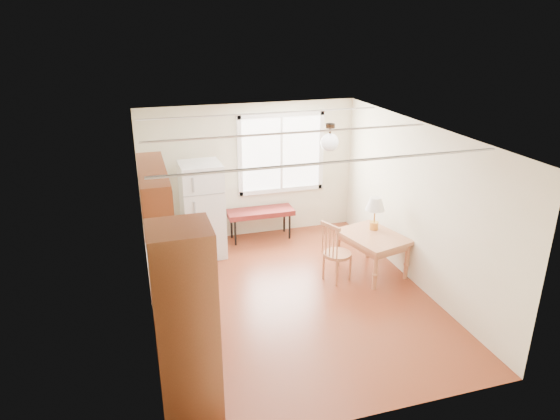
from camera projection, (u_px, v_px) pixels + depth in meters
name	position (u px, v px, depth m)	size (l,w,h in m)	color
room_shell	(291.00, 220.00, 6.99)	(4.60, 5.60, 2.62)	#582112
kitchen_run	(174.00, 285.00, 6.11)	(0.65, 3.40, 2.20)	brown
window_unit	(281.00, 153.00, 9.25)	(1.64, 0.05, 1.51)	white
pendant_light	(330.00, 141.00, 7.18)	(0.26, 0.26, 0.40)	black
refrigerator	(202.00, 210.00, 8.52)	(0.70, 0.72, 1.66)	silver
bench	(260.00, 213.00, 9.27)	(1.24, 0.47, 0.57)	#561614
dining_table	(373.00, 241.00, 7.99)	(1.04, 1.23, 0.66)	#A2613E
chair	(333.00, 249.00, 7.69)	(0.48, 0.48, 0.99)	#A2613E
table_lamp	(375.00, 206.00, 8.03)	(0.32, 0.32, 0.55)	#BC8D3C
coffee_maker	(177.00, 292.00, 5.57)	(0.20, 0.25, 0.37)	black
kettle	(168.00, 281.00, 5.87)	(0.12, 0.12, 0.24)	red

